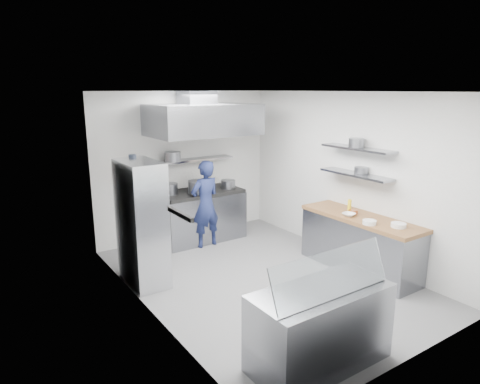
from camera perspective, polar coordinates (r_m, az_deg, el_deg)
floor at (r=6.71m, az=2.93°, el=-11.46°), size 5.00×5.00×0.00m
ceiling at (r=6.08m, az=3.25°, el=13.22°), size 5.00×5.00×0.00m
wall_back at (r=8.33m, az=-7.34°, el=3.55°), size 3.60×2.80×0.02m
wall_front at (r=4.59m, az=22.34°, el=-5.75°), size 3.60×2.80×0.02m
wall_left at (r=5.39m, az=-12.41°, el=-2.22°), size 2.80×5.00×0.02m
wall_right at (r=7.45m, az=14.22°, el=2.05°), size 2.80×5.00×0.02m
gas_range at (r=8.25m, az=-5.27°, el=-3.28°), size 1.60×0.80×0.90m
cooktop at (r=8.13m, az=-5.34°, el=-0.04°), size 1.57×0.78×0.06m
stock_pot_left at (r=7.90m, az=-9.33°, el=0.41°), size 0.29×0.29×0.20m
stock_pot_mid at (r=7.91m, az=-5.65°, el=0.69°), size 0.36×0.36×0.24m
stock_pot_right at (r=8.28m, az=-1.61°, el=1.06°), size 0.28×0.28×0.16m
over_range_shelf at (r=8.22m, az=-6.24°, el=4.29°), size 1.60×0.30×0.04m
shelf_pot_a at (r=7.92m, az=-8.96°, el=4.66°), size 0.29×0.29×0.18m
extractor_hood at (r=7.76m, az=-4.93°, el=9.58°), size 1.90×1.15×0.55m
hood_duct at (r=7.94m, az=-5.80°, el=12.40°), size 0.55×0.55×0.24m
red_firebox at (r=7.80m, az=-15.37°, el=2.64°), size 0.22×0.10×0.26m
chef at (r=7.79m, az=-4.66°, el=-1.60°), size 0.61×0.43×1.60m
wire_rack at (r=6.42m, az=-12.96°, el=-4.10°), size 0.50×0.90×1.85m
rack_bin_a at (r=6.48m, az=-13.00°, el=-5.09°), size 0.15×0.19×0.17m
rack_bin_b at (r=6.67m, az=-14.34°, el=-0.16°), size 0.15×0.19×0.17m
rack_jar at (r=6.57m, az=-14.13°, el=4.10°), size 0.11×0.11×0.18m
knife_strip at (r=4.56m, az=-7.98°, el=-2.95°), size 0.04×0.55×0.05m
prep_counter_base at (r=7.10m, az=15.62°, el=-6.84°), size 0.62×2.00×0.84m
prep_counter_top at (r=6.96m, az=15.86°, el=-3.37°), size 0.65×2.04×0.06m
plate_stack_a at (r=6.57m, az=20.38°, el=-4.16°), size 0.21×0.21×0.06m
plate_stack_b at (r=6.57m, az=16.87°, el=-3.88°), size 0.20×0.20×0.06m
copper_pan at (r=7.05m, az=14.84°, el=-2.57°), size 0.15×0.15×0.06m
squeeze_bottle at (r=7.22m, az=14.39°, el=-1.68°), size 0.06×0.06×0.18m
mixing_bowl at (r=6.90m, az=14.31°, el=-2.93°), size 0.23×0.23×0.05m
wall_shelf_lower at (r=7.12m, az=15.19°, el=2.28°), size 0.30×1.30×0.04m
wall_shelf_upper at (r=7.05m, az=15.40°, el=5.63°), size 0.30×1.30×0.04m
shelf_pot_c at (r=7.12m, az=15.86°, el=2.82°), size 0.22×0.22×0.10m
shelf_pot_d at (r=7.04m, az=15.26°, el=6.37°), size 0.24×0.24×0.14m
display_case at (r=4.74m, az=10.59°, el=-17.30°), size 1.50×0.70×0.85m
display_glass at (r=4.37m, az=12.08°, el=-10.62°), size 1.47×0.19×0.42m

